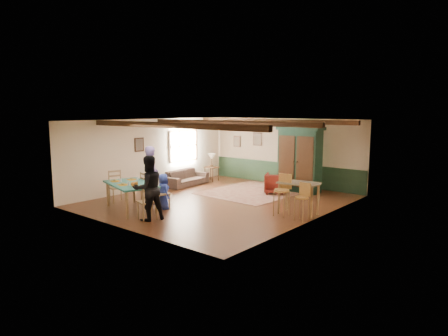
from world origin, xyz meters
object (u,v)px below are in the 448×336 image
Objects in this scene: person_child at (163,191)px; end_table at (212,174)px; counter_table at (298,198)px; bar_stool_right at (302,202)px; dining_table at (131,197)px; sofa at (186,178)px; dining_chair_far_right at (161,193)px; dining_chair_far_left at (149,188)px; table_lamp at (212,160)px; person_woman at (148,188)px; armchair at (277,184)px; person_man at (151,175)px; armoire at (300,159)px; dining_chair_end_left at (117,187)px; bar_stool_left at (282,195)px; dining_chair_end_right at (147,201)px; cat at (134,184)px.

person_child is 5.12m from end_table.
counter_table is 0.66m from bar_stool_right.
sofa is (-1.62, 3.96, -0.10)m from dining_table.
dining_chair_far_right is 0.09m from person_child.
end_table is (0.15, 1.41, -0.00)m from sofa.
dining_chair_far_left reaches higher than end_table.
table_lamp is 6.80m from bar_stool_right.
armchair is at bearing -172.00° from person_woman.
armchair is at bearing -103.51° from person_man.
bar_stool_right is (2.03, -3.50, -0.69)m from armoire.
person_child is at bearing -174.29° from dining_chair_far_left.
dining_chair_end_left is 5.02m from end_table.
person_man is (-0.82, 0.33, 0.43)m from dining_chair_far_right.
bar_stool_left reaches higher than counter_table.
person_man is (-1.38, 1.33, 0.43)m from dining_chair_end_right.
counter_table is at bearing -131.86° from dining_chair_far_right.
armoire is at bearing 109.36° from bar_stool_left.
counter_table is at bearing -24.26° from table_lamp.
bar_stool_left reaches higher than table_lamp.
cat is at bearing 139.20° from dining_chair_far_left.
counter_table is (4.19, 2.81, 0.07)m from dining_table.
person_man is at bearing -161.41° from bar_stool_right.
bar_stool_left is at bearing 151.66° from dining_chair_end_right.
person_woman is (1.51, -1.27, 0.38)m from dining_chair_far_left.
end_table is (-2.01, 5.64, -0.61)m from cat.
dining_chair_far_left is at bearing 90.00° from person_man.
armchair is at bearing -7.28° from table_lamp.
bar_stool_left reaches higher than person_child.
person_man is 2.32× the size of armchair.
dining_chair_far_right reaches higher than armchair.
sofa is 2.03× the size of bar_stool_right.
person_woman is at bearing -131.93° from counter_table.
bar_stool_left is at bearing 177.89° from bar_stool_right.
bar_stool_left reaches higher than dining_chair_far_left.
person_child is at bearing 99.46° from cat.
end_table is (-3.58, 0.46, -0.06)m from armchair.
dining_chair_end_left is 6.63m from armoire.
sofa is (-3.73, -0.95, -0.06)m from armchair.
bar_stool_left is (5.53, -1.61, 0.30)m from sofa.
dining_table is 1.04× the size of person_man.
dining_table is at bearing 116.57° from person_man.
person_woman is 1.49× the size of bar_stool_left.
person_woman is at bearing -16.54° from dining_table.
bar_stool_left is at bearing -136.70° from person_child.
table_lamp is at bearing 105.29° from dining_table.
person_child is (0.02, 0.08, 0.03)m from dining_chair_far_right.
table_lamp is at bearing -138.40° from dining_chair_end_right.
dining_chair_end_right reaches higher than sofa.
bar_stool_right is at bearing 107.47° from armchair.
dining_table is at bearing -164.65° from sofa.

